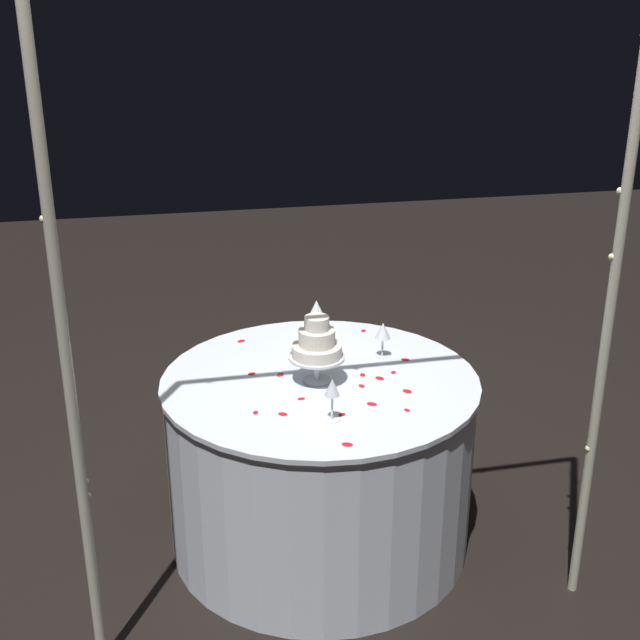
{
  "coord_description": "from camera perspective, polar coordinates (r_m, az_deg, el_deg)",
  "views": [
    {
      "loc": [
        0.64,
        2.88,
        2.14
      ],
      "look_at": [
        0.0,
        0.0,
        1.0
      ],
      "focal_mm": 46.02,
      "sensor_mm": 36.0,
      "label": 1
    }
  ],
  "objects": [
    {
      "name": "rose_petal_17",
      "position": [
        3.06,
        3.63,
        -5.84
      ],
      "size": [
        0.05,
        0.05,
        0.0
      ],
      "primitive_type": "ellipsoid",
      "rotation": [
        0.0,
        0.0,
        5.62
      ],
      "color": "red",
      "rests_on": "main_table"
    },
    {
      "name": "rose_petal_13",
      "position": [
        3.44,
        5.95,
        -2.75
      ],
      "size": [
        0.04,
        0.04,
        0.0
      ],
      "primitive_type": "ellipsoid",
      "rotation": [
        0.0,
        0.0,
        5.73
      ],
      "color": "red",
      "rests_on": "main_table"
    },
    {
      "name": "tiered_cake",
      "position": [
        3.17,
        -0.22,
        -1.75
      ],
      "size": [
        0.22,
        0.22,
        0.27
      ],
      "color": "silver",
      "rests_on": "main_table"
    },
    {
      "name": "rose_petal_11",
      "position": [
        3.29,
        2.98,
        -3.83
      ],
      "size": [
        0.03,
        0.03,
        0.0
      ],
      "primitive_type": "ellipsoid",
      "rotation": [
        0.0,
        0.0,
        1.32
      ],
      "color": "red",
      "rests_on": "main_table"
    },
    {
      "name": "rose_petal_15",
      "position": [
        3.32,
        5.12,
        -3.65
      ],
      "size": [
        0.03,
        0.03,
        0.0
      ],
      "primitive_type": "ellipsoid",
      "rotation": [
        0.0,
        0.0,
        0.92
      ],
      "color": "red",
      "rests_on": "main_table"
    },
    {
      "name": "rose_petal_2",
      "position": [
        3.03,
        6.06,
        -6.25
      ],
      "size": [
        0.03,
        0.03,
        0.0
      ],
      "primitive_type": "ellipsoid",
      "rotation": [
        0.0,
        0.0,
        5.04
      ],
      "color": "red",
      "rests_on": "main_table"
    },
    {
      "name": "rose_petal_8",
      "position": [
        3.72,
        3.04,
        -0.74
      ],
      "size": [
        0.03,
        0.04,
        0.0
      ],
      "primitive_type": "ellipsoid",
      "rotation": [
        0.0,
        0.0,
        1.0
      ],
      "color": "red",
      "rests_on": "main_table"
    },
    {
      "name": "wine_glass_3",
      "position": [
        3.67,
        -0.25,
        0.78
      ],
      "size": [
        0.06,
        0.06,
        0.15
      ],
      "color": "silver",
      "rests_on": "main_table"
    },
    {
      "name": "wine_glass_2",
      "position": [
        2.89,
        0.85,
        -4.89
      ],
      "size": [
        0.06,
        0.06,
        0.16
      ],
      "color": "silver",
      "rests_on": "main_table"
    },
    {
      "name": "wine_glass_1",
      "position": [
        3.42,
        4.39,
        -0.85
      ],
      "size": [
        0.06,
        0.06,
        0.15
      ],
      "color": "silver",
      "rests_on": "main_table"
    },
    {
      "name": "rose_petal_3",
      "position": [
        3.29,
        -2.79,
        -3.82
      ],
      "size": [
        0.04,
        0.04,
        0.0
      ],
      "primitive_type": "ellipsoid",
      "rotation": [
        0.0,
        0.0,
        0.99
      ],
      "color": "red",
      "rests_on": "main_table"
    },
    {
      "name": "wine_glass_0",
      "position": [
        3.57,
        -0.01,
        0.23
      ],
      "size": [
        0.06,
        0.06,
        0.16
      ],
      "color": "silver",
      "rests_on": "main_table"
    },
    {
      "name": "rose_petal_4",
      "position": [
        3.17,
        6.08,
        -4.94
      ],
      "size": [
        0.04,
        0.05,
        0.0
      ],
      "primitive_type": "ellipsoid",
      "rotation": [
        0.0,
        0.0,
        5.29
      ],
      "color": "red",
      "rests_on": "main_table"
    },
    {
      "name": "rose_petal_10",
      "position": [
        2.98,
        1.53,
        -6.59
      ],
      "size": [
        0.03,
        0.03,
        0.0
      ],
      "primitive_type": "ellipsoid",
      "rotation": [
        0.0,
        0.0,
        3.55
      ],
      "color": "red",
      "rests_on": "main_table"
    },
    {
      "name": "rose_petal_16",
      "position": [
        2.98,
        -2.6,
        -6.54
      ],
      "size": [
        0.04,
        0.04,
        0.0
      ],
      "primitive_type": "ellipsoid",
      "rotation": [
        0.0,
        0.0,
        2.52
      ],
      "color": "red",
      "rests_on": "main_table"
    },
    {
      "name": "ground_plane",
      "position": [
        3.64,
        0.0,
        -14.82
      ],
      "size": [
        12.0,
        12.0,
        0.0
      ],
      "primitive_type": "plane",
      "color": "black"
    },
    {
      "name": "rose_petal_1",
      "position": [
        2.79,
        1.91,
        -8.64
      ],
      "size": [
        0.05,
        0.04,
        0.0
      ],
      "primitive_type": "ellipsoid",
      "rotation": [
        0.0,
        0.0,
        2.65
      ],
      "color": "red",
      "rests_on": "main_table"
    },
    {
      "name": "decorative_arch",
      "position": [
        2.49,
        2.73,
        7.52
      ],
      "size": [
        1.83,
        0.06,
        2.46
      ],
      "color": "#B7B29E",
      "rests_on": "ground"
    },
    {
      "name": "rose_petal_6",
      "position": [
        3.0,
        -4.5,
        -6.44
      ],
      "size": [
        0.03,
        0.03,
        0.0
      ],
      "primitive_type": "ellipsoid",
      "rotation": [
        0.0,
        0.0,
        4.47
      ],
      "color": "red",
      "rests_on": "main_table"
    },
    {
      "name": "rose_petal_12",
      "position": [
        3.79,
        -0.24,
        -0.32
      ],
      "size": [
        0.03,
        0.04,
        0.0
      ],
      "primitive_type": "ellipsoid",
      "rotation": [
        0.0,
        0.0,
        2.17
      ],
      "color": "red",
      "rests_on": "main_table"
    },
    {
      "name": "main_table",
      "position": [
        3.44,
        0.0,
        -9.73
      ],
      "size": [
        1.27,
        1.27,
        0.75
      ],
      "color": "silver",
      "rests_on": "ground"
    },
    {
      "name": "rose_petal_0",
      "position": [
        3.19,
        2.91,
        -4.59
      ],
      "size": [
        0.03,
        0.03,
        0.0
      ],
      "primitive_type": "ellipsoid",
      "rotation": [
        0.0,
        0.0,
        4.91
      ],
      "color": "red",
      "rests_on": "main_table"
    },
    {
      "name": "rose_petal_9",
      "position": [
        3.26,
        4.17,
        -4.06
      ],
      "size": [
        0.04,
        0.05,
        0.0
      ],
      "primitive_type": "ellipsoid",
      "rotation": [
        0.0,
        0.0,
        2.15
      ],
      "color": "red",
      "rests_on": "main_table"
    },
    {
      "name": "rose_petal_5",
      "position": [
        3.42,
        -2.02,
        -2.74
      ],
      "size": [
        0.04,
        0.04,
        0.0
      ],
      "primitive_type": "ellipsoid",
      "rotation": [
        0.0,
        0.0,
        2.36
      ],
      "color": "red",
      "rests_on": "main_table"
    },
    {
      "name": "rose_petal_18",
      "position": [
        3.3,
        -4.76,
        -3.74
      ],
      "size": [
        0.04,
        0.03,
        0.0
      ],
      "primitive_type": "ellipsoid",
      "rotation": [
        0.0,
        0.0,
        3.56
      ],
      "color": "red",
      "rests_on": "main_table"
    },
    {
      "name": "rose_petal_14",
      "position": [
        3.62,
        -5.5,
        -1.46
      ],
      "size": [
        0.04,
        0.04,
        0.0
      ],
      "primitive_type": "ellipsoid",
      "rotation": [
        0.0,
        0.0,
        3.64
      ],
      "color": "red",
      "rests_on": "main_table"
    },
    {
      "name": "rose_petal_7",
      "position": [
        3.09,
        -1.31,
        -5.49
      ],
      "size": [
        0.03,
        0.02,
        0.0
      ],
      "primitive_type": "ellipsoid",
      "rotation": [
        0.0,
        0.0,
        0.04
      ],
      "color": "red",
      "rests_on": "main_table"
    }
  ]
}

